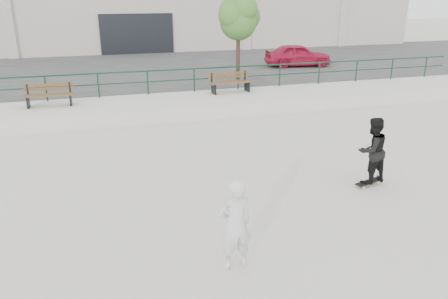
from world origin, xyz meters
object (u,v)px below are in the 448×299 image
object	(u,v)px
bench_left	(49,95)
tree	(239,17)
red_car	(298,55)
seated_skater	(235,225)
bench_right	(230,83)
skateboard	(368,182)
standing_skater	(372,150)

from	to	relation	value
bench_left	tree	xyz separation A→B (m)	(8.60, 3.13, 2.54)
red_car	seated_skater	size ratio (longest dim) A/B	2.23
bench_right	red_car	bearing A→B (deg)	39.95
seated_skater	skateboard	bearing A→B (deg)	-157.59
bench_right	bench_left	bearing A→B (deg)	178.94
bench_right	red_car	size ratio (longest dim) A/B	0.50
bench_left	skateboard	world-z (taller)	bench_left
bench_left	tree	bearing A→B (deg)	21.26
tree	skateboard	size ratio (longest dim) A/B	4.90
bench_right	seated_skater	distance (m)	12.02
standing_skater	bench_left	bearing A→B (deg)	-57.10
bench_left	seated_skater	bearing A→B (deg)	-70.04
bench_left	skateboard	xyz separation A→B (m)	(8.09, -8.84, -0.84)
skateboard	seated_skater	size ratio (longest dim) A/B	0.48
bench_left	seated_skater	world-z (taller)	seated_skater
bench_right	standing_skater	distance (m)	9.19
skateboard	seated_skater	distance (m)	4.96
standing_skater	seated_skater	distance (m)	4.90
tree	red_car	size ratio (longest dim) A/B	1.05
skateboard	bench_left	bearing A→B (deg)	115.61
red_car	standing_skater	distance (m)	15.55
tree	seated_skater	distance (m)	15.32
skateboard	standing_skater	distance (m)	0.86
skateboard	seated_skater	bearing A→B (deg)	-168.39
bench_right	tree	distance (m)	4.00
bench_right	standing_skater	bearing A→B (deg)	-88.58
standing_skater	seated_skater	size ratio (longest dim) A/B	0.99
bench_left	bench_right	distance (m)	7.30
tree	seated_skater	xyz separation A→B (m)	(-4.82, -14.30, -2.61)
tree	standing_skater	bearing A→B (deg)	-92.45
standing_skater	bench_right	bearing A→B (deg)	-94.60
bench_left	skateboard	bearing A→B (deg)	-46.27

